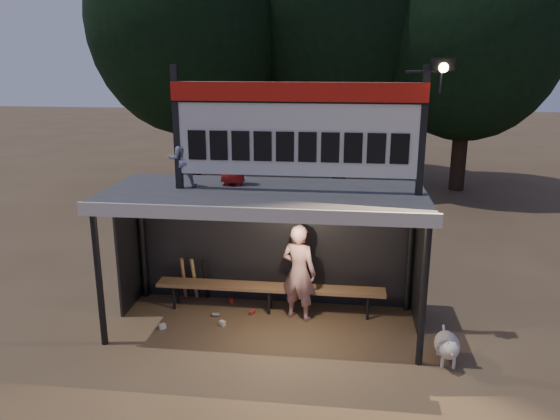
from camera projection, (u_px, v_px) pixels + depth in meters
The scene contains 13 objects.
ground at pixel (265, 325), 9.11m from camera, with size 80.00×80.00×0.00m, color brown.
player at pixel (299, 272), 9.15m from camera, with size 0.61×0.40×1.68m, color silver.
child_a at pixel (182, 159), 8.60m from camera, with size 0.44×0.34×0.91m, color gray.
child_b at pixel (232, 152), 8.73m from camera, with size 0.52×0.34×1.07m, color #AA1C1A.
dugout_shelter at pixel (267, 215), 8.84m from camera, with size 5.10×2.08×2.32m.
scoreboard_assembly at pixel (300, 126), 8.14m from camera, with size 4.10×0.27×1.99m.
bench at pixel (270, 288), 9.51m from camera, with size 4.00×0.35×0.48m.
tree_left at pixel (187, 20), 17.66m from camera, with size 6.46×6.46×9.27m.
tree_mid at pixel (344, 1), 18.33m from camera, with size 7.22×7.22×10.36m.
tree_right at pixel (470, 29), 17.17m from camera, with size 6.08×6.08×8.72m.
dog at pixel (447, 346), 7.92m from camera, with size 0.36×0.81×0.49m.
bats at pixel (194, 279), 9.94m from camera, with size 0.48×0.33×0.84m.
litter at pixel (217, 315), 9.39m from camera, with size 1.49×1.23×0.08m.
Camera 1 is at (1.25, -8.16, 4.30)m, focal length 35.00 mm.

